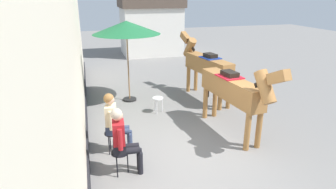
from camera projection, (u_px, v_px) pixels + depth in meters
The scene contains 9 objects.
ground_plane at pixel (165, 106), 9.14m from camera, with size 40.00×40.00×0.00m, color slate.
pub_facade_wall at pixel (74, 79), 6.61m from camera, with size 0.34×14.00×3.40m.
distant_cottage at pixel (151, 22), 16.31m from camera, with size 3.40×2.60×3.50m.
seated_visitor_near at pixel (122, 138), 5.53m from camera, with size 0.61×0.49×1.39m.
seated_visitor_far at pixel (114, 120), 6.30m from camera, with size 0.61×0.48×1.39m.
saddled_horse_near at pixel (234, 90), 7.04m from camera, with size 0.67×2.99×2.06m.
saddled_horse_far at pixel (206, 65), 9.49m from camera, with size 0.82×2.97×2.06m.
cafe_parasol at pixel (126, 28), 8.88m from camera, with size 2.10×2.10×2.58m.
spare_stool_white at pixel (158, 100), 8.58m from camera, with size 0.32×0.32×0.46m.
Camera 1 is at (-2.20, -5.20, 3.40)m, focal length 31.05 mm.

